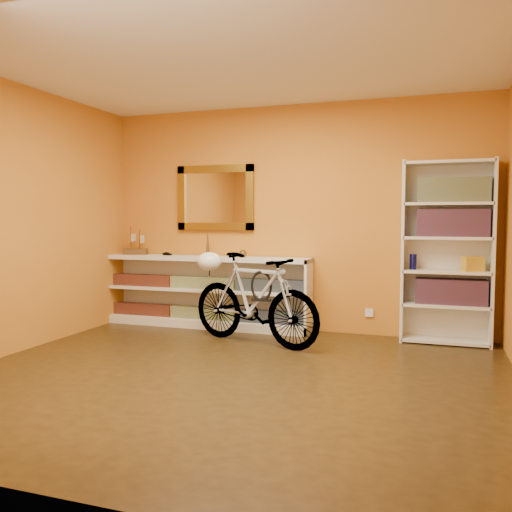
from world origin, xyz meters
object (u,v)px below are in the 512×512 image
(helmet, at_px, (209,261))
(console_unit, at_px, (204,292))
(bookcase, at_px, (447,252))
(bicycle, at_px, (254,299))

(helmet, bearing_deg, console_unit, 120.80)
(console_unit, xyz_separation_m, bookcase, (2.73, 0.03, 0.52))
(console_unit, height_order, bookcase, bookcase)
(helmet, bearing_deg, bookcase, 11.17)
(bookcase, distance_m, bicycle, 2.05)
(helmet, bearing_deg, bicycle, -18.02)
(console_unit, height_order, helmet, helmet)
(console_unit, bearing_deg, bookcase, 0.52)
(console_unit, distance_m, bookcase, 2.78)
(console_unit, distance_m, bicycle, 1.08)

